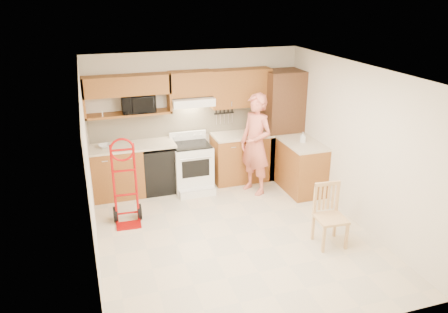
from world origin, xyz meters
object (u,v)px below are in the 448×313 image
microwave (138,103)px  person (256,144)px  hand_truck (125,186)px  range (193,163)px  dining_chair (331,216)px

microwave → person: size_ratio=0.31×
person → hand_truck: (-2.37, -0.50, -0.27)m
person → range: bearing=-136.8°
range → hand_truck: hand_truck is taller
microwave → range: (0.88, -0.30, -1.13)m
range → hand_truck: (-1.31, -0.94, 0.13)m
hand_truck → range: bearing=38.7°
range → person: size_ratio=0.56×
person → microwave: bearing=-135.1°
dining_chair → person: bearing=104.5°
microwave → hand_truck: (-0.43, -1.23, -1.00)m
range → hand_truck: bearing=-144.3°
range → dining_chair: range is taller
microwave → range: bearing=-19.3°
hand_truck → dining_chair: bearing=-26.0°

